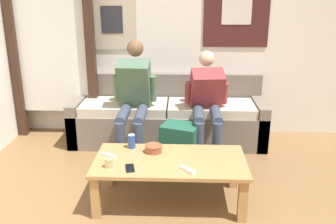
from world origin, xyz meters
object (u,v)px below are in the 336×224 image
(game_controller_near_right, at_px, (188,170))
(backpack, at_px, (180,147))
(pillar_candle, at_px, (109,163))
(ceramic_bowl, at_px, (154,148))
(person_seated_adult, at_px, (134,96))
(game_controller_near_left, at_px, (109,156))
(drink_can_blue, at_px, (132,141))
(coffee_table, at_px, (170,166))
(couch, at_px, (168,118))
(cell_phone, at_px, (130,168))
(person_seated_teen, at_px, (207,102))

(game_controller_near_right, bearing_deg, backpack, 94.71)
(backpack, height_order, pillar_candle, pillar_candle)
(backpack, distance_m, ceramic_bowl, 0.58)
(person_seated_adult, distance_m, game_controller_near_left, 1.00)
(drink_can_blue, height_order, game_controller_near_right, drink_can_blue)
(pillar_candle, bearing_deg, drink_can_blue, 70.95)
(coffee_table, bearing_deg, backpack, 83.21)
(coffee_table, distance_m, game_controller_near_right, 0.26)
(couch, distance_m, drink_can_blue, 1.16)
(backpack, height_order, drink_can_blue, drink_can_blue)
(drink_can_blue, bearing_deg, cell_phone, -84.42)
(pillar_candle, xyz_separation_m, cell_phone, (0.17, -0.02, -0.03))
(person_seated_teen, height_order, game_controller_near_left, person_seated_teen)
(pillar_candle, xyz_separation_m, game_controller_near_right, (0.62, -0.05, -0.02))
(drink_can_blue, height_order, game_controller_near_left, drink_can_blue)
(person_seated_adult, xyz_separation_m, backpack, (0.50, -0.36, -0.43))
(person_seated_adult, xyz_separation_m, drink_can_blue, (0.07, -0.77, -0.20))
(couch, relative_size, ceramic_bowl, 14.74)
(drink_can_blue, xyz_separation_m, cell_phone, (0.04, -0.40, -0.06))
(backpack, bearing_deg, person_seated_adult, 144.20)
(backpack, xyz_separation_m, pillar_candle, (-0.55, -0.79, 0.21))
(pillar_candle, height_order, game_controller_near_left, pillar_candle)
(cell_phone, bearing_deg, person_seated_teen, 60.45)
(person_seated_teen, distance_m, pillar_candle, 1.43)
(couch, bearing_deg, game_controller_near_left, -108.72)
(game_controller_near_left, distance_m, game_controller_near_right, 0.70)
(ceramic_bowl, bearing_deg, cell_phone, -116.79)
(ceramic_bowl, bearing_deg, game_controller_near_right, -50.03)
(pillar_candle, xyz_separation_m, drink_can_blue, (0.13, 0.38, 0.03))
(ceramic_bowl, height_order, game_controller_near_left, ceramic_bowl)
(person_seated_teen, relative_size, drink_can_blue, 8.73)
(couch, xyz_separation_m, coffee_table, (0.07, -1.34, 0.05))
(drink_can_blue, xyz_separation_m, game_controller_near_right, (0.49, -0.43, -0.05))
(couch, distance_m, pillar_candle, 1.55)
(backpack, bearing_deg, cell_phone, -115.26)
(pillar_candle, relative_size, cell_phone, 0.58)
(game_controller_near_right, bearing_deg, couch, 97.98)
(person_seated_adult, height_order, ceramic_bowl, person_seated_adult)
(couch, relative_size, game_controller_near_left, 15.55)
(game_controller_near_right, xyz_separation_m, cell_phone, (-0.45, 0.03, -0.01))
(game_controller_near_right, bearing_deg, drink_can_blue, 138.86)
(pillar_candle, relative_size, drink_can_blue, 0.68)
(coffee_table, distance_m, game_controller_near_left, 0.52)
(coffee_table, xyz_separation_m, cell_phone, (-0.31, -0.18, 0.06))
(ceramic_bowl, bearing_deg, person_seated_adult, 107.92)
(couch, xyz_separation_m, ceramic_bowl, (-0.07, -1.19, 0.15))
(coffee_table, height_order, cell_phone, cell_phone)
(ceramic_bowl, bearing_deg, coffee_table, -44.51)
(coffee_table, xyz_separation_m, person_seated_teen, (0.35, 0.99, 0.26))
(person_seated_teen, xyz_separation_m, pillar_candle, (-0.83, -1.15, -0.17))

